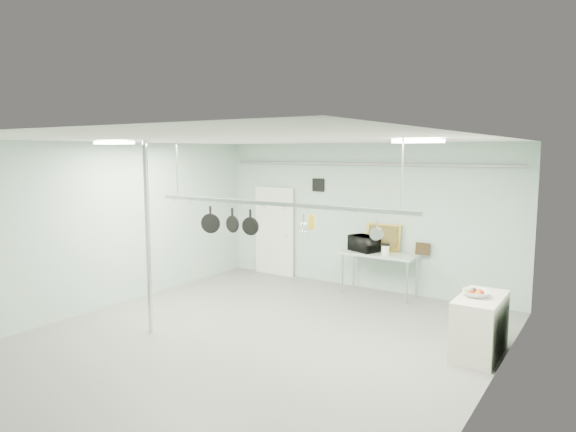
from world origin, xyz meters
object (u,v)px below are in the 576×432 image
Objects in this scene: chrome_pole at (148,238)px; skillet_mid at (232,220)px; side_cabinet at (480,326)px; skillet_right at (250,221)px; pot_rack at (274,202)px; coffee_canister at (385,250)px; microwave at (364,244)px; fruit_bowl at (476,293)px; prep_table at (379,256)px; skillet_left at (210,219)px.

skillet_mid is (1.06, 0.90, 0.28)m from chrome_pole.
side_cabinet is 2.98× the size of skillet_right.
skillet_mid is at bearing 180.00° from pot_rack.
coffee_canister is at bearing 138.70° from side_cabinet.
microwave is at bearing 142.97° from side_cabinet.
chrome_pole is at bearing -159.48° from skillet_right.
fruit_bowl is (2.82, -2.23, -0.13)m from microwave.
chrome_pole is at bearing -154.65° from pot_rack.
side_cabinet is 3.67m from microwave.
side_cabinet is at bearing 164.62° from microwave.
skillet_mid is at bearing 96.24° from microwave.
pot_rack is 3.46m from coffee_canister.
prep_table is 1.33× the size of side_cabinet.
coffee_canister is 0.49× the size of skillet_mid.
side_cabinet is 4.64m from skillet_left.
microwave is 3.42m from skillet_right.
fruit_bowl is at bearing -42.18° from prep_table.
skillet_right is (0.86, 0.00, 0.03)m from skillet_left.
pot_rack reaches higher than prep_table.
chrome_pole is 2.19m from pot_rack.
chrome_pole is 2.67× the size of side_cabinet.
fruit_bowl is 0.95× the size of skillet_mid.
coffee_canister is (2.49, 4.08, -0.60)m from chrome_pole.
fruit_bowl is 3.98m from skillet_mid.
chrome_pole reaches higher than skillet_right.
prep_table is at bearing 83.09° from pot_rack.
prep_table is at bearing 146.54° from coffee_canister.
microwave is 3.50m from skillet_mid.
coffee_canister is 3.13m from fruit_bowl.
fruit_bowl reaches higher than prep_table.
coffee_canister is at bearing 60.05° from skillet_right.
chrome_pole is 5.21m from fruit_bowl.
skillet_mid is at bearing 168.39° from skillet_right.
chrome_pole reaches higher than fruit_bowl.
microwave is (-2.89, 2.18, 0.62)m from side_cabinet.
skillet_left is (-1.33, 0.00, -0.37)m from pot_rack.
chrome_pole reaches higher than side_cabinet.
pot_rack reaches higher than skillet_right.
skillet_left is at bearing -117.68° from prep_table.
skillet_left reaches higher than microwave.
prep_table is at bearing -154.94° from microwave.
skillet_left is (-4.28, -1.10, 1.41)m from side_cabinet.
skillet_right is at bearing 180.00° from pot_rack.
skillet_right reaches higher than fruit_bowl.
chrome_pole is at bearing -133.04° from skillet_mid.
pot_rack is (1.90, 0.90, 0.63)m from chrome_pole.
fruit_bowl is (2.30, -2.13, -0.06)m from coffee_canister.
skillet_mid is at bearing -164.28° from fruit_bowl.
skillet_left is at bearing 180.00° from pot_rack.
coffee_canister is at bearing 72.30° from skillet_mid.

